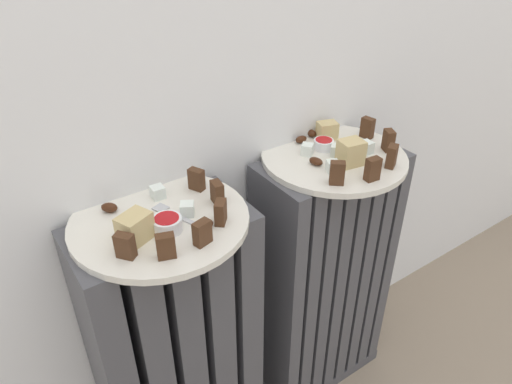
{
  "coord_description": "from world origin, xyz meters",
  "views": [
    {
      "loc": [
        -0.42,
        -0.32,
        1.1
      ],
      "look_at": [
        0.0,
        0.28,
        0.63
      ],
      "focal_mm": 33.39,
      "sensor_mm": 36.0,
      "label": 1
    }
  ],
  "objects_px": {
    "radiator_right": "(322,279)",
    "jam_bowl_left": "(167,223)",
    "radiator_left": "(178,354)",
    "fork": "(172,213)",
    "jam_bowl_right": "(324,144)",
    "plate_left": "(160,220)",
    "plate_right": "(334,157)"
  },
  "relations": [
    {
      "from": "radiator_right",
      "to": "jam_bowl_left",
      "type": "relative_size",
      "value": 13.76
    },
    {
      "from": "radiator_left",
      "to": "fork",
      "type": "bearing_deg",
      "value": -8.12
    },
    {
      "from": "radiator_right",
      "to": "jam_bowl_right",
      "type": "height_order",
      "value": "jam_bowl_right"
    },
    {
      "from": "radiator_left",
      "to": "plate_left",
      "type": "distance_m",
      "value": 0.33
    },
    {
      "from": "radiator_left",
      "to": "jam_bowl_right",
      "type": "bearing_deg",
      "value": 4.83
    },
    {
      "from": "plate_left",
      "to": "jam_bowl_right",
      "type": "height_order",
      "value": "jam_bowl_right"
    },
    {
      "from": "radiator_left",
      "to": "plate_right",
      "type": "xyz_separation_m",
      "value": [
        0.38,
        0.0,
        0.33
      ]
    },
    {
      "from": "radiator_right",
      "to": "fork",
      "type": "distance_m",
      "value": 0.49
    },
    {
      "from": "radiator_right",
      "to": "plate_right",
      "type": "distance_m",
      "value": 0.33
    },
    {
      "from": "jam_bowl_left",
      "to": "jam_bowl_right",
      "type": "xyz_separation_m",
      "value": [
        0.38,
        0.07,
        -0.0
      ]
    },
    {
      "from": "fork",
      "to": "radiator_right",
      "type": "bearing_deg",
      "value": 0.47
    },
    {
      "from": "jam_bowl_left",
      "to": "radiator_left",
      "type": "bearing_deg",
      "value": 84.66
    },
    {
      "from": "radiator_right",
      "to": "plate_left",
      "type": "distance_m",
      "value": 0.5
    },
    {
      "from": "plate_left",
      "to": "jam_bowl_left",
      "type": "bearing_deg",
      "value": -95.34
    },
    {
      "from": "radiator_right",
      "to": "jam_bowl_left",
      "type": "height_order",
      "value": "jam_bowl_left"
    },
    {
      "from": "jam_bowl_right",
      "to": "plate_left",
      "type": "bearing_deg",
      "value": -175.17
    },
    {
      "from": "plate_left",
      "to": "jam_bowl_left",
      "type": "xyz_separation_m",
      "value": [
        -0.0,
        -0.04,
        0.02
      ]
    },
    {
      "from": "jam_bowl_left",
      "to": "jam_bowl_right",
      "type": "distance_m",
      "value": 0.39
    },
    {
      "from": "plate_left",
      "to": "jam_bowl_left",
      "type": "relative_size",
      "value": 6.26
    },
    {
      "from": "radiator_left",
      "to": "plate_left",
      "type": "height_order",
      "value": "plate_left"
    },
    {
      "from": "radiator_right",
      "to": "plate_right",
      "type": "bearing_deg",
      "value": 0.0
    },
    {
      "from": "radiator_left",
      "to": "jam_bowl_left",
      "type": "xyz_separation_m",
      "value": [
        -0.0,
        -0.04,
        0.35
      ]
    },
    {
      "from": "plate_left",
      "to": "plate_right",
      "type": "bearing_deg",
      "value": 0.0
    },
    {
      "from": "plate_left",
      "to": "jam_bowl_left",
      "type": "height_order",
      "value": "jam_bowl_left"
    },
    {
      "from": "radiator_left",
      "to": "radiator_right",
      "type": "height_order",
      "value": "same"
    },
    {
      "from": "radiator_left",
      "to": "jam_bowl_left",
      "type": "distance_m",
      "value": 0.35
    },
    {
      "from": "radiator_left",
      "to": "fork",
      "type": "relative_size",
      "value": 7.16
    },
    {
      "from": "jam_bowl_left",
      "to": "fork",
      "type": "relative_size",
      "value": 0.52
    },
    {
      "from": "radiator_right",
      "to": "fork",
      "type": "height_order",
      "value": "fork"
    },
    {
      "from": "plate_right",
      "to": "jam_bowl_left",
      "type": "xyz_separation_m",
      "value": [
        -0.38,
        -0.04,
        0.02
      ]
    },
    {
      "from": "radiator_right",
      "to": "jam_bowl_right",
      "type": "bearing_deg",
      "value": 90.94
    },
    {
      "from": "plate_right",
      "to": "radiator_right",
      "type": "bearing_deg",
      "value": 180.0
    }
  ]
}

